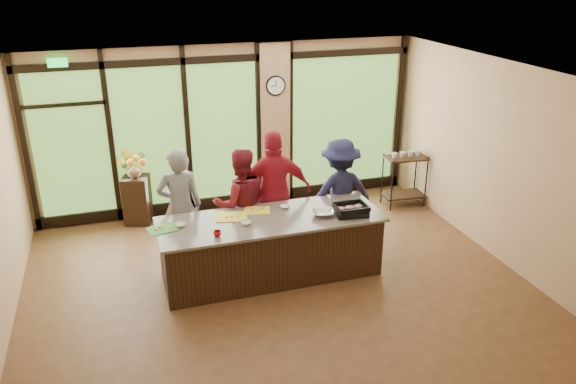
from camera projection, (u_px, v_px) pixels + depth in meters
floor at (277, 285)px, 8.06m from camera, size 7.00×7.00×0.00m
ceiling at (275, 75)px, 6.91m from camera, size 7.00×7.00×0.00m
back_wall at (229, 129)px, 10.13m from camera, size 7.00×0.00×7.00m
right_wall at (498, 161)px, 8.47m from camera, size 0.00×6.00×6.00m
window_wall at (238, 134)px, 10.17m from camera, size 6.90×0.12×3.00m
island_base at (271, 248)px, 8.16m from camera, size 3.10×1.00×0.88m
countertop at (271, 219)px, 7.98m from camera, size 3.20×1.10×0.04m
wall_clock at (276, 86)px, 9.96m from camera, size 0.36×0.04×0.36m
cook_left at (180, 207)px, 8.37m from camera, size 0.68×0.46×1.82m
cook_midleft at (241, 204)px, 8.55m from camera, size 0.87×0.69×1.76m
cook_midright at (275, 192)px, 8.73m from camera, size 1.18×0.57×1.95m
cook_right at (339, 192)px, 8.97m from camera, size 1.16×0.70×1.76m
roasting_pan at (351, 212)px, 8.08m from camera, size 0.50×0.42×0.08m
mixing_bowl at (323, 213)px, 8.04m from camera, size 0.40×0.40×0.08m
cutting_board_left at (163, 229)px, 7.64m from camera, size 0.45×0.38×0.01m
cutting_board_center at (232, 217)px, 8.00m from camera, size 0.51×0.43×0.01m
cutting_board_right at (257, 211)px, 8.20m from camera, size 0.45×0.39×0.01m
prep_bowl_near at (181, 225)px, 7.71m from camera, size 0.18×0.18×0.05m
prep_bowl_mid at (246, 223)px, 7.77m from camera, size 0.16×0.16×0.05m
prep_bowl_far at (285, 207)px, 8.30m from camera, size 0.18×0.18×0.03m
red_ramekin at (217, 234)px, 7.43m from camera, size 0.11×0.11×0.08m
flower_stand at (137, 200)px, 9.83m from camera, size 0.53×0.53×0.86m
flower_vase at (134, 169)px, 9.61m from camera, size 0.33×0.33×0.28m
bar_cart at (405, 173)px, 10.47m from camera, size 0.81×0.51×1.06m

